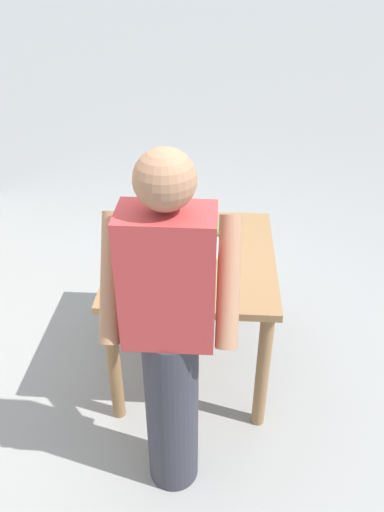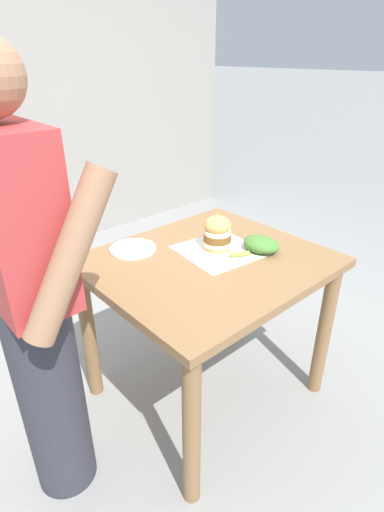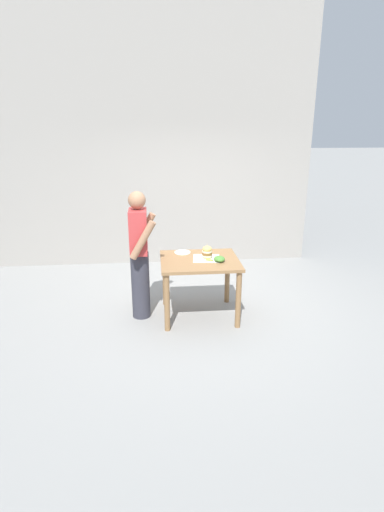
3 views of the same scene
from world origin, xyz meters
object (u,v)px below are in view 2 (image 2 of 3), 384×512
Objects in this scene: patio_table at (208,285)px; side_salad at (261,244)px; sandwich at (217,233)px; pickle_spear at (240,254)px; diner_across_table at (33,302)px; side_plate_with_forks at (133,249)px.

patio_table is 5.63× the size of side_salad.
sandwich reaches higher than side_salad.
side_salad is (-0.15, -0.14, -0.05)m from sandwich.
diner_across_table reaches higher than pickle_spear.
sandwich is at bearing -64.30° from patio_table.
sandwich reaches higher than pickle_spear.
side_salad is at bearing -98.39° from diner_across_table.
side_salad reaches higher than pickle_spear.
patio_table is at bearing -93.46° from diner_across_table.
sandwich reaches higher than patio_table.
diner_across_table is at bearing 114.35° from side_plate_with_forks.
pickle_spear reaches higher than side_plate_with_forks.
sandwich is 1.09× the size of side_salad.
pickle_spear is at bearing -140.36° from side_plate_with_forks.
sandwich is 0.89× the size of side_plate_with_forks.
sandwich is at bearing -89.81° from diner_across_table.
diner_across_table is at bearing 90.19° from sandwich.
sandwich is at bearing -129.95° from side_plate_with_forks.
patio_table is 0.31m from side_salad.
diner_across_table is (-0.26, 0.57, 0.08)m from side_plate_with_forks.
sandwich is 0.15m from pickle_spear.
pickle_spear is at bearing 79.98° from side_salad.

